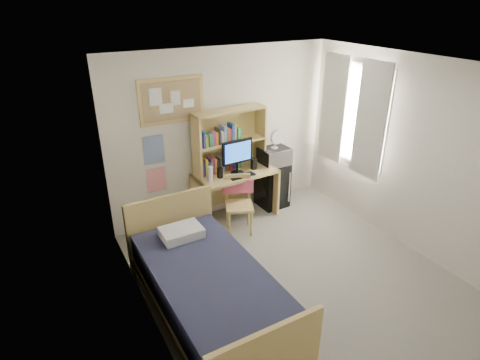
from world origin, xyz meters
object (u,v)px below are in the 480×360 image
mini_fridge (272,184)px  monitor (237,157)px  speaker_left (220,173)px  desk_fan (275,140)px  speaker_right (254,164)px  microwave (274,156)px  desk (235,195)px  bed (210,293)px  desk_chair (239,206)px  bulletin_board (172,100)px

mini_fridge → monitor: size_ratio=1.40×
speaker_left → desk_fan: (1.03, 0.13, 0.30)m
monitor → mini_fridge: bearing=6.9°
speaker_left → speaker_right: size_ratio=0.91×
mini_fridge → microwave: microwave is taller
desk → bed: bearing=-129.0°
bed → microwave: microwave is taller
desk_chair → speaker_right: 0.72m
speaker_right → bed: bearing=-135.7°
bulletin_board → desk_chair: size_ratio=1.08×
desk_chair → monitor: size_ratio=1.61×
mini_fridge → monitor: 1.01m
desk_fan → monitor: bearing=-173.9°
desk_chair → speaker_left: size_ratio=5.43×
desk_chair → speaker_left: speaker_left is taller
desk → speaker_right: (0.30, -0.04, 0.48)m
microwave → bed: bearing=-140.4°
desk_fan → bulletin_board: bearing=167.5°
bed → bulletin_board: bearing=77.0°
desk → mini_fridge: desk is taller
desk → microwave: 0.89m
speaker_right → desk_fan: size_ratio=0.61×
desk_fan → desk_chair: bearing=-156.0°
desk_chair → mini_fridge: 1.00m
desk → desk_fan: size_ratio=4.40×
bulletin_board → desk_chair: 1.78m
bulletin_board → desk_fan: size_ratio=3.27×
speaker_left → microwave: bearing=3.8°
monitor → speaker_left: (-0.30, -0.02, -0.19)m
desk → monitor: size_ratio=2.34×
monitor → bed: bearing=-130.0°
desk → bulletin_board: bearing=155.0°
speaker_left → mini_fridge: bearing=4.9°
bulletin_board → bed: bulletin_board is taller
desk_chair → desk_fan: size_ratio=3.02×
speaker_left → microwave: size_ratio=0.34×
mini_fridge → speaker_left: size_ratio=4.73×
bed → microwave: bearing=41.5°
desk_chair → speaker_right: (0.45, 0.35, 0.44)m
desk → monitor: 0.67m
desk_fan → speaker_left: bearing=-175.5°
mini_fridge → desk_fan: desk_fan is taller
bed → desk_fan: bearing=41.5°
bulletin_board → speaker_left: size_ratio=5.89×
desk → microwave: (0.74, 0.06, 0.50)m
bulletin_board → desk_chair: (0.67, -0.71, -1.49)m
speaker_left → microwave: (1.03, 0.13, 0.02)m
microwave → desk: bearing=-178.6°
bulletin_board → monitor: (0.82, -0.38, -0.86)m
bulletin_board → monitor: bulletin_board is taller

